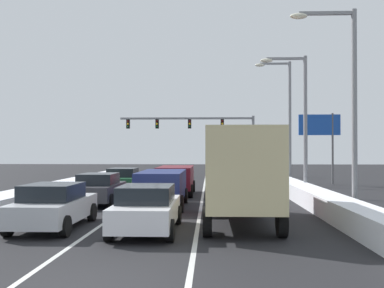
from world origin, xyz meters
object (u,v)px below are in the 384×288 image
(sedan_green_left_lane_third, at_px, (123,180))
(sedan_silver_left_lane_nearest, at_px, (54,206))
(suv_navy_center_lane_second, at_px, (162,185))
(roadside_sign_right, at_px, (319,132))
(sedan_white_center_lane_nearest, at_px, (147,208))
(street_lamp_right_near, at_px, (345,92))
(street_lamp_right_far, at_px, (285,112))
(sedan_gray_right_lane_third, at_px, (227,177))
(street_lamp_right_mid, at_px, (299,112))
(sedan_tan_right_lane_second, at_px, (236,184))
(suv_maroon_center_lane_third, at_px, (176,178))
(box_truck_right_lane_nearest, at_px, (239,171))
(traffic_light_gantry, at_px, (202,129))
(sedan_charcoal_left_lane_second, at_px, (99,189))

(sedan_green_left_lane_third, bearing_deg, sedan_silver_left_lane_nearest, -89.21)
(suv_navy_center_lane_second, distance_m, roadside_sign_right, 18.28)
(sedan_white_center_lane_nearest, xyz_separation_m, sedan_green_left_lane_third, (-3.43, 13.76, 0.00))
(sedan_white_center_lane_nearest, xyz_separation_m, suv_navy_center_lane_second, (-0.17, 6.28, 0.25))
(street_lamp_right_near, bearing_deg, roadside_sign_right, 79.80)
(street_lamp_right_far, bearing_deg, sedan_gray_right_lane_third, -152.57)
(street_lamp_right_mid, bearing_deg, sedan_tan_right_lane_second, -161.89)
(suv_navy_center_lane_second, xyz_separation_m, suv_maroon_center_lane_third, (0.18, 5.91, 0.00))
(box_truck_right_lane_nearest, relative_size, traffic_light_gantry, 0.51)
(suv_navy_center_lane_second, bearing_deg, street_lamp_right_near, -18.10)
(suv_maroon_center_lane_third, bearing_deg, sedan_green_left_lane_third, 155.40)
(sedan_tan_right_lane_second, distance_m, street_lamp_right_far, 10.82)
(box_truck_right_lane_nearest, relative_size, street_lamp_right_mid, 0.90)
(sedan_gray_right_lane_third, distance_m, traffic_light_gantry, 16.29)
(sedan_silver_left_lane_nearest, height_order, street_lamp_right_mid, street_lamp_right_mid)
(sedan_charcoal_left_lane_second, relative_size, sedan_green_left_lane_third, 1.00)
(sedan_white_center_lane_nearest, distance_m, roadside_sign_right, 23.53)
(sedan_charcoal_left_lane_second, height_order, street_lamp_right_far, street_lamp_right_far)
(sedan_tan_right_lane_second, distance_m, street_lamp_right_near, 8.67)
(roadside_sign_right, bearing_deg, sedan_charcoal_left_lane_second, -135.84)
(box_truck_right_lane_nearest, height_order, sedan_charcoal_left_lane_second, box_truck_right_lane_nearest)
(street_lamp_right_near, xyz_separation_m, street_lamp_right_far, (0.16, 15.30, 0.47))
(sedan_silver_left_lane_nearest, height_order, roadside_sign_right, roadside_sign_right)
(box_truck_right_lane_nearest, distance_m, sedan_white_center_lane_nearest, 3.70)
(sedan_tan_right_lane_second, bearing_deg, suv_navy_center_lane_second, -132.46)
(sedan_gray_right_lane_third, bearing_deg, sedan_tan_right_lane_second, -88.09)
(sedan_white_center_lane_nearest, relative_size, roadside_sign_right, 0.82)
(sedan_silver_left_lane_nearest, distance_m, street_lamp_right_near, 11.92)
(sedan_silver_left_lane_nearest, bearing_deg, traffic_light_gantry, 82.02)
(sedan_charcoal_left_lane_second, xyz_separation_m, traffic_light_gantry, (4.59, 25.13, 4.12))
(sedan_white_center_lane_nearest, height_order, traffic_light_gantry, traffic_light_gantry)
(suv_maroon_center_lane_third, height_order, street_lamp_right_mid, street_lamp_right_mid)
(sedan_gray_right_lane_third, bearing_deg, street_lamp_right_near, -72.12)
(sedan_tan_right_lane_second, xyz_separation_m, sedan_gray_right_lane_third, (-0.22, 6.57, 0.00))
(sedan_tan_right_lane_second, relative_size, sedan_charcoal_left_lane_second, 1.00)
(street_lamp_right_near, bearing_deg, suv_navy_center_lane_second, 161.90)
(suv_navy_center_lane_second, height_order, sedan_charcoal_left_lane_second, suv_navy_center_lane_second)
(box_truck_right_lane_nearest, bearing_deg, traffic_light_gantry, 93.45)
(sedan_charcoal_left_lane_second, height_order, roadside_sign_right, roadside_sign_right)
(traffic_light_gantry, height_order, street_lamp_right_near, street_lamp_right_near)
(box_truck_right_lane_nearest, bearing_deg, street_lamp_right_far, 75.39)
(street_lamp_right_near, bearing_deg, sedan_charcoal_left_lane_second, 161.88)
(sedan_gray_right_lane_third, xyz_separation_m, street_lamp_right_near, (4.21, -13.03, 4.19))
(sedan_green_left_lane_third, relative_size, street_lamp_right_far, 0.49)
(sedan_white_center_lane_nearest, relative_size, street_lamp_right_far, 0.49)
(street_lamp_right_far, bearing_deg, sedan_silver_left_lane_nearest, -120.40)
(sedan_charcoal_left_lane_second, distance_m, traffic_light_gantry, 25.88)
(sedan_charcoal_left_lane_second, bearing_deg, box_truck_right_lane_nearest, -41.04)
(suv_navy_center_lane_second, height_order, suv_maroon_center_lane_third, same)
(sedan_charcoal_left_lane_second, distance_m, roadside_sign_right, 19.61)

